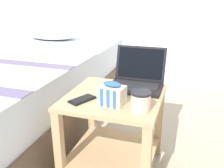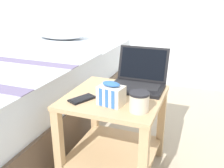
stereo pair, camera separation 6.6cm
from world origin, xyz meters
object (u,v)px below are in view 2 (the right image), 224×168
cell_phone (82,99)px  bed (12,85)px  laptop (139,80)px  snack_bag (111,94)px  mug_front_left (139,101)px

cell_phone → bed: bearing=152.8°
bed → laptop: (1.14, -0.18, 0.25)m
laptop → snack_bag: size_ratio=2.23×
laptop → bed: bearing=171.0°
bed → laptop: bearing=-9.0°
laptop → cell_phone: size_ratio=1.95×
laptop → snack_bag: 0.30m
bed → snack_bag: (1.08, -0.47, 0.26)m
bed → laptop: size_ratio=7.13×
snack_bag → cell_phone: snack_bag is taller
bed → snack_bag: bed is taller
laptop → cell_phone: bearing=-127.6°
mug_front_left → bed: bearing=158.2°
bed → mug_front_left: bed is taller
bed → cell_phone: size_ratio=13.90×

